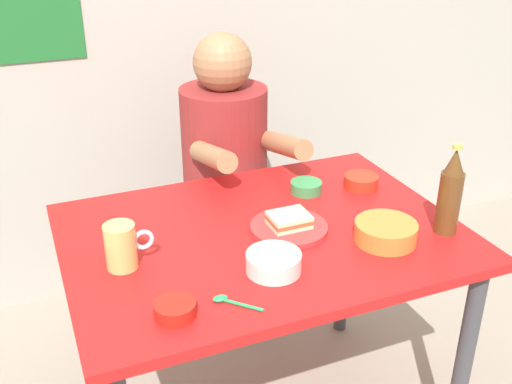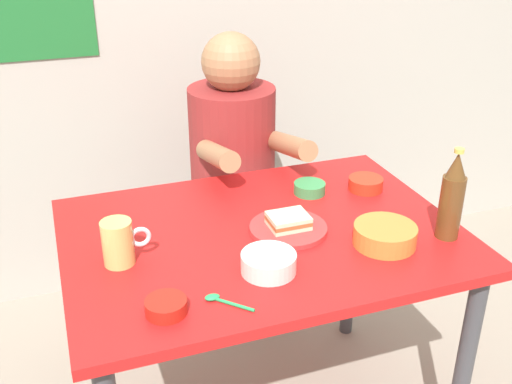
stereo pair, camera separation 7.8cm
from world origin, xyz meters
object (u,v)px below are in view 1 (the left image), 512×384
object	(u,v)px
beer_bottle	(450,194)
dip_bowl_green	(306,186)
person_seated	(225,143)
plate_orange	(289,228)
sandwich	(289,220)
dining_table	(263,259)
beer_mug	(122,246)
stool	(227,238)

from	to	relation	value
beer_bottle	dip_bowl_green	size ratio (longest dim) A/B	2.62
person_seated	plate_orange	bearing A→B (deg)	-93.69
beer_bottle	plate_orange	bearing A→B (deg)	156.33
sandwich	beer_bottle	size ratio (longest dim) A/B	0.42
dining_table	beer_mug	distance (m)	0.43
dining_table	person_seated	bearing A→B (deg)	79.71
dining_table	beer_bottle	size ratio (longest dim) A/B	4.20
beer_bottle	dip_bowl_green	bearing A→B (deg)	123.26
stool	dip_bowl_green	bearing A→B (deg)	-75.90
dining_table	dip_bowl_green	size ratio (longest dim) A/B	11.00
sandwich	dip_bowl_green	world-z (taller)	sandwich
person_seated	sandwich	bearing A→B (deg)	-93.69
dining_table	sandwich	world-z (taller)	sandwich
plate_orange	beer_mug	bearing A→B (deg)	-178.78
person_seated	plate_orange	xyz separation A→B (m)	(-0.04, -0.64, -0.02)
person_seated	dip_bowl_green	bearing A→B (deg)	-75.55
plate_orange	beer_mug	xyz separation A→B (m)	(-0.47, -0.01, 0.05)
stool	sandwich	world-z (taller)	sandwich
stool	beer_bottle	xyz separation A→B (m)	(0.36, -0.83, 0.51)
dining_table	beer_mug	world-z (taller)	beer_mug
plate_orange	dip_bowl_green	bearing A→B (deg)	52.25
stool	beer_mug	bearing A→B (deg)	-127.66
person_seated	sandwich	world-z (taller)	person_seated
dining_table	beer_bottle	bearing A→B (deg)	-22.66
dip_bowl_green	beer_mug	bearing A→B (deg)	-161.41
sandwich	beer_mug	size ratio (longest dim) A/B	0.87
beer_mug	beer_bottle	bearing A→B (deg)	-10.78
beer_bottle	beer_mug	bearing A→B (deg)	169.22
plate_orange	beer_mug	world-z (taller)	beer_mug
beer_mug	dining_table	bearing A→B (deg)	4.50
stool	beer_mug	world-z (taller)	beer_mug
stool	dip_bowl_green	size ratio (longest dim) A/B	4.50
dining_table	dip_bowl_green	bearing A→B (deg)	38.33
dip_bowl_green	person_seated	bearing A→B (deg)	104.45
beer_bottle	dip_bowl_green	distance (m)	0.46
sandwich	beer_mug	world-z (taller)	beer_mug
beer_bottle	person_seated	bearing A→B (deg)	113.79
stool	plate_orange	bearing A→B (deg)	-93.62
stool	dip_bowl_green	distance (m)	0.62
beer_bottle	stool	bearing A→B (deg)	113.51
plate_orange	sandwich	world-z (taller)	sandwich
person_seated	sandwich	size ratio (longest dim) A/B	6.54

